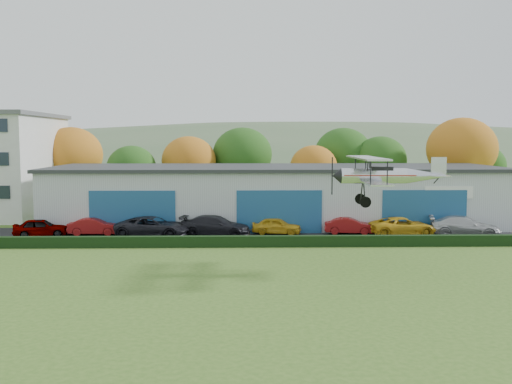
{
  "coord_description": "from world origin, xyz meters",
  "views": [
    {
      "loc": [
        1.95,
        -25.83,
        7.8
      ],
      "look_at": [
        2.84,
        11.43,
        4.42
      ],
      "focal_mm": 41.26,
      "sensor_mm": 36.0,
      "label": 1
    }
  ],
  "objects_px": {
    "car_7": "(465,226)",
    "car_6": "(403,226)",
    "hangar": "(275,195)",
    "car_4": "(277,226)",
    "car_1": "(95,227)",
    "car_0": "(41,227)",
    "car_5": "(350,226)",
    "car_3": "(216,226)",
    "biplane": "(383,174)",
    "car_2": "(153,227)"
  },
  "relations": [
    {
      "from": "car_3",
      "to": "car_4",
      "type": "distance_m",
      "value": 5.0
    },
    {
      "from": "car_0",
      "to": "biplane",
      "type": "xyz_separation_m",
      "value": [
        24.47,
        -12.07,
        4.94
      ]
    },
    {
      "from": "car_2",
      "to": "car_4",
      "type": "bearing_deg",
      "value": -76.18
    },
    {
      "from": "car_3",
      "to": "hangar",
      "type": "bearing_deg",
      "value": -24.67
    },
    {
      "from": "car_4",
      "to": "car_3",
      "type": "bearing_deg",
      "value": 110.92
    },
    {
      "from": "biplane",
      "to": "car_2",
      "type": "bearing_deg",
      "value": 145.24
    },
    {
      "from": "car_0",
      "to": "car_6",
      "type": "distance_m",
      "value": 28.98
    },
    {
      "from": "car_3",
      "to": "car_4",
      "type": "xyz_separation_m",
      "value": [
        4.94,
        0.79,
        -0.13
      ]
    },
    {
      "from": "car_5",
      "to": "car_6",
      "type": "xyz_separation_m",
      "value": [
        4.15,
        -0.85,
        0.07
      ]
    },
    {
      "from": "car_2",
      "to": "car_6",
      "type": "xyz_separation_m",
      "value": [
        19.99,
        0.27,
        -0.08
      ]
    },
    {
      "from": "car_4",
      "to": "car_6",
      "type": "relative_size",
      "value": 0.75
    },
    {
      "from": "car_1",
      "to": "car_3",
      "type": "xyz_separation_m",
      "value": [
        9.81,
        -0.72,
        0.13
      ]
    },
    {
      "from": "car_5",
      "to": "car_7",
      "type": "xyz_separation_m",
      "value": [
        9.0,
        -1.3,
        0.13
      ]
    },
    {
      "from": "car_4",
      "to": "car_0",
      "type": "bearing_deg",
      "value": 103.74
    },
    {
      "from": "hangar",
      "to": "car_7",
      "type": "relative_size",
      "value": 7.37
    },
    {
      "from": "car_4",
      "to": "car_6",
      "type": "bearing_deg",
      "value": -83.41
    },
    {
      "from": "hangar",
      "to": "car_4",
      "type": "relative_size",
      "value": 10.18
    },
    {
      "from": "car_6",
      "to": "car_7",
      "type": "bearing_deg",
      "value": -99.52
    },
    {
      "from": "car_0",
      "to": "car_2",
      "type": "height_order",
      "value": "car_2"
    },
    {
      "from": "hangar",
      "to": "car_3",
      "type": "xyz_separation_m",
      "value": [
        -5.16,
        -7.23,
        -1.79
      ]
    },
    {
      "from": "car_0",
      "to": "car_6",
      "type": "xyz_separation_m",
      "value": [
        28.98,
        -0.29,
        0.03
      ]
    },
    {
      "from": "car_4",
      "to": "car_5",
      "type": "height_order",
      "value": "car_4"
    },
    {
      "from": "car_0",
      "to": "car_2",
      "type": "relative_size",
      "value": 0.71
    },
    {
      "from": "hangar",
      "to": "car_4",
      "type": "distance_m",
      "value": 6.72
    },
    {
      "from": "car_7",
      "to": "car_6",
      "type": "bearing_deg",
      "value": 99.71
    },
    {
      "from": "car_6",
      "to": "biplane",
      "type": "height_order",
      "value": "biplane"
    },
    {
      "from": "hangar",
      "to": "car_6",
      "type": "bearing_deg",
      "value": -36.71
    },
    {
      "from": "car_1",
      "to": "biplane",
      "type": "relative_size",
      "value": 0.54
    },
    {
      "from": "car_1",
      "to": "car_6",
      "type": "bearing_deg",
      "value": -92.45
    },
    {
      "from": "car_4",
      "to": "car_7",
      "type": "distance_m",
      "value": 15.01
    },
    {
      "from": "car_4",
      "to": "car_5",
      "type": "xyz_separation_m",
      "value": [
        5.95,
        -0.08,
        -0.01
      ]
    },
    {
      "from": "car_0",
      "to": "car_4",
      "type": "xyz_separation_m",
      "value": [
        18.88,
        0.63,
        -0.03
      ]
    },
    {
      "from": "hangar",
      "to": "car_7",
      "type": "height_order",
      "value": "hangar"
    },
    {
      "from": "biplane",
      "to": "car_7",
      "type": "bearing_deg",
      "value": 52.3
    },
    {
      "from": "car_0",
      "to": "car_5",
      "type": "relative_size",
      "value": 1.02
    },
    {
      "from": "car_3",
      "to": "car_5",
      "type": "relative_size",
      "value": 1.37
    },
    {
      "from": "car_5",
      "to": "car_6",
      "type": "distance_m",
      "value": 4.24
    },
    {
      "from": "car_1",
      "to": "car_7",
      "type": "xyz_separation_m",
      "value": [
        29.69,
        -1.3,
        0.11
      ]
    },
    {
      "from": "car_0",
      "to": "car_3",
      "type": "bearing_deg",
      "value": -101.97
    },
    {
      "from": "car_1",
      "to": "biplane",
      "type": "height_order",
      "value": "biplane"
    },
    {
      "from": "hangar",
      "to": "car_0",
      "type": "relative_size",
      "value": 9.73
    },
    {
      "from": "car_5",
      "to": "biplane",
      "type": "xyz_separation_m",
      "value": [
        -0.36,
        -12.62,
        4.98
      ]
    },
    {
      "from": "car_1",
      "to": "car_2",
      "type": "distance_m",
      "value": 4.99
    },
    {
      "from": "car_0",
      "to": "car_5",
      "type": "height_order",
      "value": "car_0"
    },
    {
      "from": "hangar",
      "to": "biplane",
      "type": "distance_m",
      "value": 20.11
    },
    {
      "from": "car_4",
      "to": "hangar",
      "type": "bearing_deg",
      "value": 9.83
    },
    {
      "from": "hangar",
      "to": "car_6",
      "type": "relative_size",
      "value": 7.65
    },
    {
      "from": "car_0",
      "to": "car_2",
      "type": "distance_m",
      "value": 9.01
    },
    {
      "from": "car_1",
      "to": "car_2",
      "type": "relative_size",
      "value": 0.71
    },
    {
      "from": "car_6",
      "to": "biplane",
      "type": "xyz_separation_m",
      "value": [
        -4.52,
        -11.77,
        4.91
      ]
    }
  ]
}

